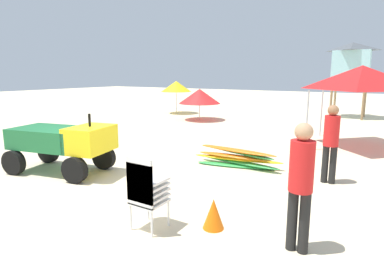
% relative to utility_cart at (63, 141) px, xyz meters
% --- Properties ---
extents(ground, '(80.00, 80.00, 0.00)m').
position_rel_utility_cart_xyz_m(ground, '(1.58, -0.28, -0.78)').
color(ground, beige).
extents(utility_cart, '(2.75, 1.77, 1.50)m').
position_rel_utility_cart_xyz_m(utility_cart, '(0.00, 0.00, 0.00)').
color(utility_cart, '#1E6B38').
rests_on(utility_cart, ground).
extents(stacked_plastic_chairs, '(0.48, 0.48, 1.20)m').
position_rel_utility_cart_xyz_m(stacked_plastic_chairs, '(3.59, -1.18, -0.09)').
color(stacked_plastic_chairs, white).
rests_on(stacked_plastic_chairs, ground).
extents(surfboard_pile, '(2.44, 1.00, 0.48)m').
position_rel_utility_cart_xyz_m(surfboard_pile, '(3.41, 2.70, -0.54)').
color(surfboard_pile, green).
rests_on(surfboard_pile, ground).
extents(lifeguard_near_left, '(0.32, 0.32, 1.79)m').
position_rel_utility_cart_xyz_m(lifeguard_near_left, '(5.73, -0.52, 0.25)').
color(lifeguard_near_left, black).
rests_on(lifeguard_near_left, ground).
extents(lifeguard_near_center, '(0.32, 0.32, 1.75)m').
position_rel_utility_cart_xyz_m(lifeguard_near_center, '(5.68, 2.62, 0.23)').
color(lifeguard_near_center, black).
rests_on(lifeguard_near_center, ground).
extents(popup_canopy, '(2.73, 2.73, 2.69)m').
position_rel_utility_cart_xyz_m(popup_canopy, '(5.94, 6.82, 1.51)').
color(popup_canopy, '#B2B2B7').
rests_on(popup_canopy, ground).
extents(lifeguard_tower, '(1.98, 1.98, 4.10)m').
position_rel_utility_cart_xyz_m(lifeguard_tower, '(4.97, 14.57, 2.20)').
color(lifeguard_tower, olive).
rests_on(lifeguard_tower, ground).
extents(beach_umbrella_left, '(2.19, 2.19, 1.65)m').
position_rel_utility_cart_xyz_m(beach_umbrella_left, '(-1.61, 9.37, 0.48)').
color(beach_umbrella_left, beige).
rests_on(beach_umbrella_left, ground).
extents(beach_umbrella_mid, '(1.85, 1.85, 1.99)m').
position_rel_utility_cart_xyz_m(beach_umbrella_mid, '(-4.24, 11.04, 0.88)').
color(beach_umbrella_mid, beige).
rests_on(beach_umbrella_mid, ground).
extents(traffic_cone_near, '(0.34, 0.34, 0.49)m').
position_rel_utility_cart_xyz_m(traffic_cone_near, '(4.45, -0.56, -0.54)').
color(traffic_cone_near, orange).
rests_on(traffic_cone_near, ground).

